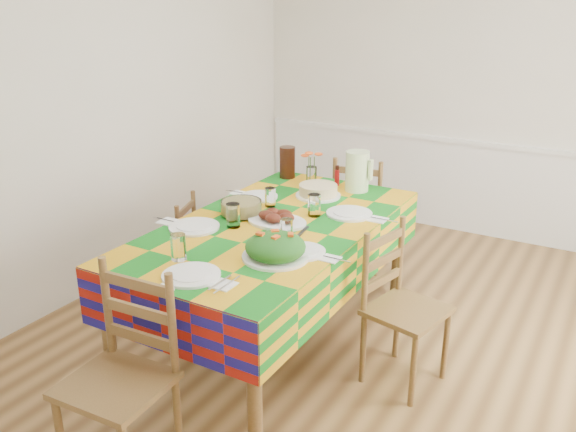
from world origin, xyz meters
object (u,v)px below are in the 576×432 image
Objects in this scene: chair_left at (172,255)px; chair_far at (360,213)px; meat_platter at (277,218)px; chair_right at (401,308)px; chair_near at (123,379)px; green_pitcher at (357,171)px; tea_pitcher at (287,162)px; dining_table at (274,237)px.

chair_far is at bearing 127.75° from chair_left.
chair_right reaches higher than meat_platter.
green_pitcher is at bearing 82.59° from chair_near.
tea_pitcher reaches higher than chair_right.
dining_table is 8.80× the size of tea_pitcher.
tea_pitcher is 0.79m from chair_far.
green_pitcher is at bearing 50.78° from chair_right.
green_pitcher is 0.31× the size of chair_right.
chair_left is at bearing 47.21° from chair_far.
tea_pitcher reaches higher than chair_near.
chair_left is at bearing 119.38° from chair_near.
chair_right is (0.87, -1.37, -0.01)m from chair_far.
green_pitcher reaches higher than chair_near.
chair_far reaches higher than dining_table.
tea_pitcher is 1.68m from chair_right.
green_pitcher reaches higher than chair_far.
chair_near is 1.06× the size of chair_far.
green_pitcher is at bearing 78.98° from dining_table.
chair_near reaches higher than chair_left.
meat_platter is 1.41m from chair_far.
chair_far is at bearing 90.10° from meat_platter.
green_pitcher is 0.28× the size of chair_near.
chair_right is (0.88, 1.38, -0.04)m from chair_near.
chair_left is at bearing -115.44° from tea_pitcher.
chair_right is (0.70, -0.89, -0.52)m from green_pitcher.
tea_pitcher is 2.39m from chair_near.
chair_left is (-0.88, 1.38, -0.08)m from chair_near.
tea_pitcher is (-0.61, 0.04, -0.02)m from green_pitcher.
dining_table is 0.91m from chair_right.
chair_near is at bearing -90.10° from dining_table.
dining_table is 2.25× the size of chair_right.
chair_left is 0.90× the size of chair_right.
meat_platter is (0.01, 0.02, 0.13)m from dining_table.
chair_near is at bearing -90.51° from meat_platter.
chair_left is (-0.89, -0.01, -0.45)m from meat_platter.
chair_near is (-0.00, -1.37, -0.24)m from dining_table.
tea_pitcher is 0.25× the size of chair_far.
meat_platter is at bearing 80.36° from chair_far.
dining_table is 2.49× the size of chair_left.
meat_platter is at bearing 86.55° from chair_near.
chair_left is (-0.44, -0.92, -0.54)m from tea_pitcher.
chair_right is at bearing -51.81° from green_pitcher.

